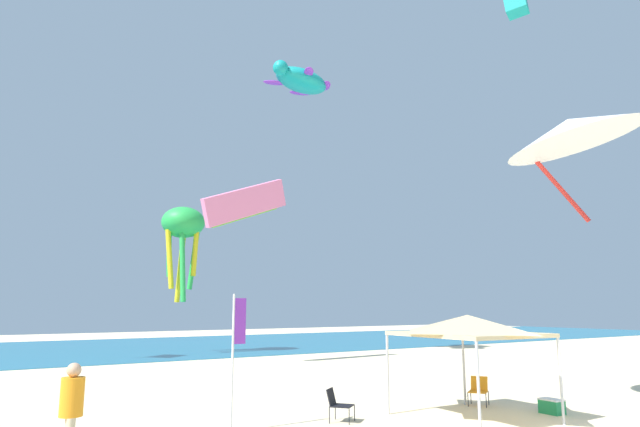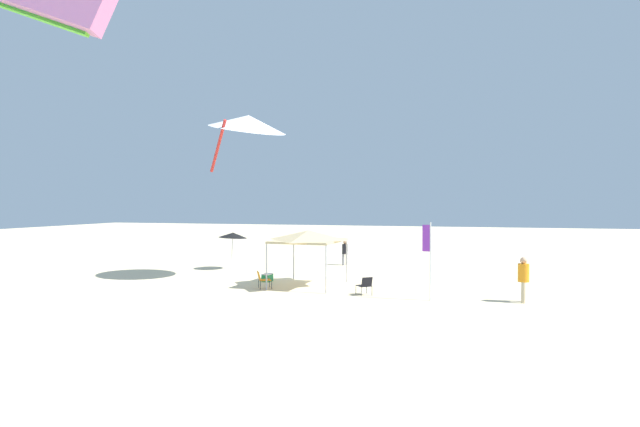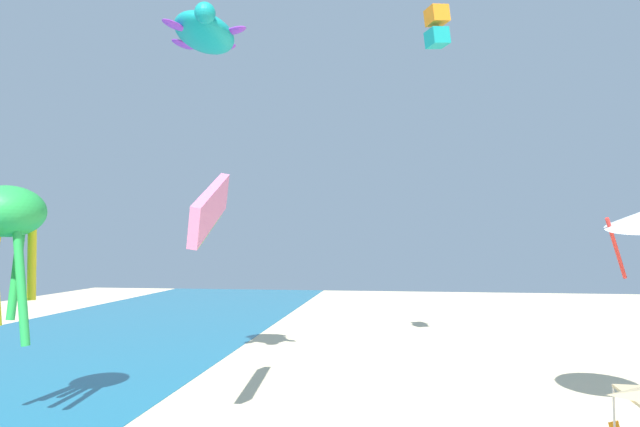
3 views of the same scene
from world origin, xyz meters
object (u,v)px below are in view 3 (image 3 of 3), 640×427
object	(u,v)px
kite_parafoil_pink	(210,209)
kite_octopus_green	(7,220)
kite_box_orange	(437,27)
kite_turtle_teal	(204,33)

from	to	relation	value
kite_parafoil_pink	kite_octopus_green	size ratio (longest dim) A/B	0.86
kite_box_orange	kite_octopus_green	bearing A→B (deg)	-82.34
kite_parafoil_pink	kite_octopus_green	world-z (taller)	kite_parafoil_pink
kite_parafoil_pink	kite_turtle_teal	bearing A→B (deg)	-162.62
kite_turtle_teal	kite_parafoil_pink	size ratio (longest dim) A/B	0.90
kite_turtle_teal	kite_octopus_green	size ratio (longest dim) A/B	0.77
kite_parafoil_pink	kite_box_orange	bearing A→B (deg)	133.11
kite_turtle_teal	kite_box_orange	world-z (taller)	kite_box_orange
kite_box_orange	kite_octopus_green	distance (m)	24.11
kite_box_orange	kite_octopus_green	xyz separation A→B (m)	(-11.77, 17.55, -11.62)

